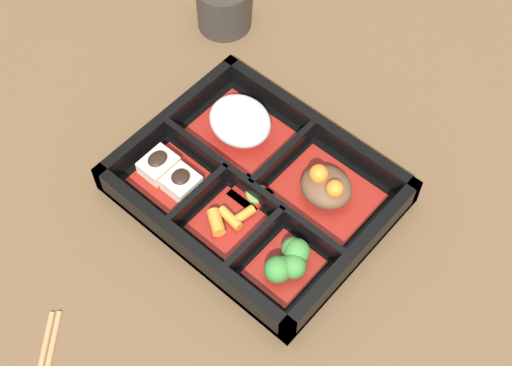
{
  "coord_description": "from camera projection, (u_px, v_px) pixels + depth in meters",
  "views": [
    {
      "loc": [
        0.3,
        -0.34,
        0.74
      ],
      "look_at": [
        0.0,
        0.0,
        0.03
      ],
      "focal_mm": 50.0,
      "sensor_mm": 36.0,
      "label": 1
    }
  ],
  "objects": [
    {
      "name": "ground_plane",
      "position": [
        256.0,
        194.0,
        0.87
      ],
      "size": [
        3.0,
        3.0,
        0.0
      ],
      "primitive_type": "plane",
      "color": "brown"
    },
    {
      "name": "bento_base",
      "position": [
        256.0,
        192.0,
        0.86
      ],
      "size": [
        0.3,
        0.24,
        0.01
      ],
      "color": "black",
      "rests_on": "ground_plane"
    },
    {
      "name": "bento_rim",
      "position": [
        254.0,
        187.0,
        0.85
      ],
      "size": [
        0.3,
        0.24,
        0.04
      ],
      "color": "black",
      "rests_on": "ground_plane"
    },
    {
      "name": "bowl_rice",
      "position": [
        240.0,
        123.0,
        0.88
      ],
      "size": [
        0.12,
        0.1,
        0.06
      ],
      "color": "maroon",
      "rests_on": "bento_base"
    },
    {
      "name": "bowl_stew",
      "position": [
        326.0,
        189.0,
        0.84
      ],
      "size": [
        0.12,
        0.1,
        0.05
      ],
      "color": "maroon",
      "rests_on": "bento_base"
    },
    {
      "name": "bowl_tofu",
      "position": [
        170.0,
        175.0,
        0.86
      ],
      "size": [
        0.08,
        0.08,
        0.03
      ],
      "color": "maroon",
      "rests_on": "bento_base"
    },
    {
      "name": "bowl_carrots",
      "position": [
        227.0,
        222.0,
        0.83
      ],
      "size": [
        0.07,
        0.08,
        0.02
      ],
      "color": "maroon",
      "rests_on": "bento_base"
    },
    {
      "name": "bowl_greens",
      "position": [
        288.0,
        262.0,
        0.79
      ],
      "size": [
        0.07,
        0.08,
        0.04
      ],
      "color": "maroon",
      "rests_on": "bento_base"
    },
    {
      "name": "bowl_pickles",
      "position": [
        254.0,
        195.0,
        0.85
      ],
      "size": [
        0.04,
        0.04,
        0.01
      ],
      "color": "maroon",
      "rests_on": "bento_base"
    },
    {
      "name": "tea_cup",
      "position": [
        224.0,
        5.0,
        0.99
      ],
      "size": [
        0.08,
        0.08,
        0.07
      ],
      "color": "#2D2823",
      "rests_on": "ground_plane"
    }
  ]
}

